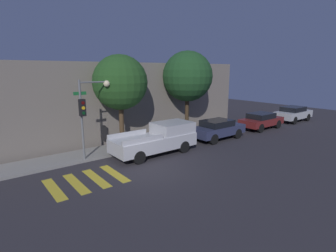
% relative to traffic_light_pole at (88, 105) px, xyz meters
% --- Properties ---
extents(ground_plane, '(60.00, 60.00, 0.00)m').
position_rel_traffic_light_pole_xyz_m(ground_plane, '(1.61, -3.36, -3.15)').
color(ground_plane, '#2D2B30').
extents(sidewalk, '(26.00, 2.11, 0.14)m').
position_rel_traffic_light_pole_xyz_m(sidewalk, '(1.61, 0.89, -3.08)').
color(sidewalk, gray).
rests_on(sidewalk, ground).
extents(building_row, '(26.00, 6.00, 5.52)m').
position_rel_traffic_light_pole_xyz_m(building_row, '(1.61, 5.34, -0.39)').
color(building_row, slate).
rests_on(building_row, ground).
extents(crosswalk, '(3.30, 2.60, 0.00)m').
position_rel_traffic_light_pole_xyz_m(crosswalk, '(-1.31, -2.56, -3.15)').
color(crosswalk, gold).
rests_on(crosswalk, ground).
extents(traffic_light_pole, '(2.08, 0.56, 4.51)m').
position_rel_traffic_light_pole_xyz_m(traffic_light_pole, '(0.00, 0.00, 0.00)').
color(traffic_light_pole, slate).
rests_on(traffic_light_pole, ground).
extents(pickup_truck, '(5.21, 2.02, 1.79)m').
position_rel_traffic_light_pole_xyz_m(pickup_truck, '(3.76, -1.26, -2.23)').
color(pickup_truck, '#BCBCC1').
rests_on(pickup_truck, ground).
extents(sedan_near_corner, '(4.21, 1.83, 1.44)m').
position_rel_traffic_light_pole_xyz_m(sedan_near_corner, '(9.11, -1.26, -2.37)').
color(sedan_near_corner, '#2D3351').
rests_on(sedan_near_corner, ground).
extents(sedan_middle, '(4.23, 1.81, 1.39)m').
position_rel_traffic_light_pole_xyz_m(sedan_middle, '(14.69, -1.26, -2.39)').
color(sedan_middle, maroon).
rests_on(sedan_middle, ground).
extents(sedan_far_end, '(4.28, 1.88, 1.47)m').
position_rel_traffic_light_pole_xyz_m(sedan_far_end, '(20.18, -1.26, -2.35)').
color(sedan_far_end, '#B7BABF').
rests_on(sedan_far_end, ground).
extents(tree_near_corner, '(3.46, 3.46, 5.97)m').
position_rel_traffic_light_pole_xyz_m(tree_near_corner, '(2.59, 1.19, 1.07)').
color(tree_near_corner, '#4C3823').
rests_on(tree_near_corner, ground).
extents(tree_midblock, '(3.79, 3.79, 6.42)m').
position_rel_traffic_light_pole_xyz_m(tree_midblock, '(8.28, 1.19, 1.36)').
color(tree_midblock, '#42301E').
rests_on(tree_midblock, ground).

